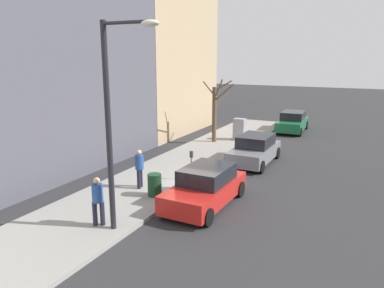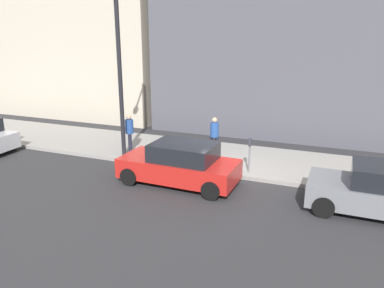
{
  "view_description": "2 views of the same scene",
  "coord_description": "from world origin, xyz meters",
  "px_view_note": "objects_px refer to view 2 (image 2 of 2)",
  "views": [
    {
      "loc": [
        -6.74,
        13.64,
        5.63
      ],
      "look_at": [
        1.48,
        -3.01,
        1.26
      ],
      "focal_mm": 35.0,
      "sensor_mm": 36.0,
      "label": 1
    },
    {
      "loc": [
        -12.68,
        -3.82,
        5.18
      ],
      "look_at": [
        0.22,
        1.36,
        1.09
      ],
      "focal_mm": 35.0,
      "sensor_mm": 36.0,
      "label": 2
    }
  ],
  "objects_px": {
    "parked_car_grey": "(384,191)",
    "parking_meter": "(250,151)",
    "streetlamp": "(116,64)",
    "trash_bin": "(194,151)",
    "pedestrian_midblock": "(129,131)",
    "parked_car_red": "(180,164)",
    "pedestrian_near_meter": "(214,134)"
  },
  "relations": [
    {
      "from": "parked_car_grey",
      "to": "parked_car_red",
      "type": "xyz_separation_m",
      "value": [
        -0.05,
        6.54,
        0.0
      ]
    },
    {
      "from": "parked_car_grey",
      "to": "parking_meter",
      "type": "xyz_separation_m",
      "value": [
        1.6,
        4.43,
        0.24
      ]
    },
    {
      "from": "streetlamp",
      "to": "pedestrian_near_meter",
      "type": "bearing_deg",
      "value": -65.19
    },
    {
      "from": "pedestrian_midblock",
      "to": "pedestrian_near_meter",
      "type": "bearing_deg",
      "value": 69.77
    },
    {
      "from": "trash_bin",
      "to": "pedestrian_near_meter",
      "type": "bearing_deg",
      "value": -26.11
    },
    {
      "from": "parked_car_grey",
      "to": "trash_bin",
      "type": "xyz_separation_m",
      "value": [
        2.05,
        6.85,
        -0.14
      ]
    },
    {
      "from": "parked_car_grey",
      "to": "trash_bin",
      "type": "distance_m",
      "value": 7.15
    },
    {
      "from": "parking_meter",
      "to": "pedestrian_midblock",
      "type": "distance_m",
      "value": 5.6
    },
    {
      "from": "parked_car_grey",
      "to": "pedestrian_near_meter",
      "type": "xyz_separation_m",
      "value": [
        3.12,
        6.32,
        0.35
      ]
    },
    {
      "from": "parked_car_grey",
      "to": "parked_car_red",
      "type": "bearing_deg",
      "value": 90.95
    },
    {
      "from": "streetlamp",
      "to": "trash_bin",
      "type": "relative_size",
      "value": 7.22
    },
    {
      "from": "parking_meter",
      "to": "streetlamp",
      "type": "relative_size",
      "value": 0.21
    },
    {
      "from": "parking_meter",
      "to": "streetlamp",
      "type": "xyz_separation_m",
      "value": [
        -0.17,
        5.53,
        3.04
      ]
    },
    {
      "from": "parked_car_grey",
      "to": "pedestrian_midblock",
      "type": "bearing_deg",
      "value": 77.74
    },
    {
      "from": "streetlamp",
      "to": "trash_bin",
      "type": "distance_m",
      "value": 4.66
    },
    {
      "from": "streetlamp",
      "to": "pedestrian_midblock",
      "type": "height_order",
      "value": "streetlamp"
    },
    {
      "from": "pedestrian_midblock",
      "to": "streetlamp",
      "type": "bearing_deg",
      "value": -31.24
    },
    {
      "from": "trash_bin",
      "to": "pedestrian_midblock",
      "type": "bearing_deg",
      "value": 86.02
    },
    {
      "from": "parked_car_grey",
      "to": "streetlamp",
      "type": "relative_size",
      "value": 0.65
    },
    {
      "from": "streetlamp",
      "to": "trash_bin",
      "type": "xyz_separation_m",
      "value": [
        0.62,
        -3.11,
        -3.42
      ]
    },
    {
      "from": "trash_bin",
      "to": "pedestrian_midblock",
      "type": "xyz_separation_m",
      "value": [
        0.22,
        3.14,
        0.49
      ]
    },
    {
      "from": "parked_car_red",
      "to": "pedestrian_near_meter",
      "type": "height_order",
      "value": "pedestrian_near_meter"
    },
    {
      "from": "parked_car_red",
      "to": "parking_meter",
      "type": "xyz_separation_m",
      "value": [
        1.65,
        -2.12,
        0.24
      ]
    },
    {
      "from": "parked_car_red",
      "to": "pedestrian_near_meter",
      "type": "distance_m",
      "value": 3.19
    },
    {
      "from": "parked_car_red",
      "to": "parked_car_grey",
      "type": "bearing_deg",
      "value": -88.16
    },
    {
      "from": "streetlamp",
      "to": "trash_bin",
      "type": "height_order",
      "value": "streetlamp"
    },
    {
      "from": "parking_meter",
      "to": "pedestrian_midblock",
      "type": "xyz_separation_m",
      "value": [
        0.67,
        5.56,
        0.11
      ]
    },
    {
      "from": "parked_car_grey",
      "to": "pedestrian_midblock",
      "type": "height_order",
      "value": "pedestrian_midblock"
    },
    {
      "from": "parking_meter",
      "to": "pedestrian_near_meter",
      "type": "bearing_deg",
      "value": 51.46
    },
    {
      "from": "parked_car_grey",
      "to": "pedestrian_midblock",
      "type": "xyz_separation_m",
      "value": [
        2.27,
        9.99,
        0.35
      ]
    },
    {
      "from": "parked_car_grey",
      "to": "parking_meter",
      "type": "bearing_deg",
      "value": 70.64
    },
    {
      "from": "parked_car_red",
      "to": "pedestrian_midblock",
      "type": "distance_m",
      "value": 4.17
    }
  ]
}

